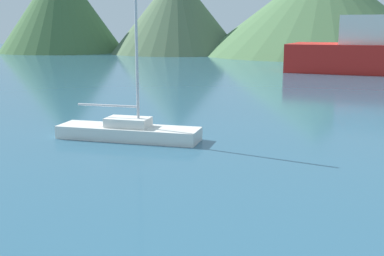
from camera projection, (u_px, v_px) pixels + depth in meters
name	position (u px, v px, depth m)	size (l,w,h in m)	color
sailboat_inner	(128.00, 130.00, 21.13)	(6.42, 2.03, 7.00)	white
hill_west	(61.00, 7.00, 95.82)	(24.92, 24.92, 17.83)	#3D6038
hill_central	(177.00, 12.00, 91.23)	(25.18, 25.18, 15.38)	#4C6647
hill_east	(322.00, 9.00, 86.26)	(43.60, 43.60, 16.41)	#476B42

